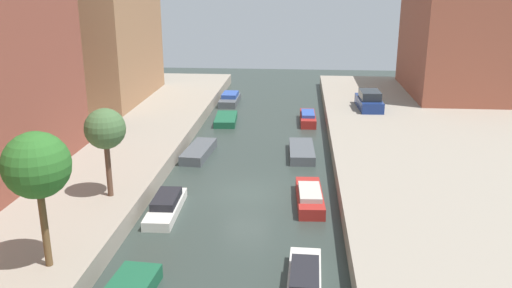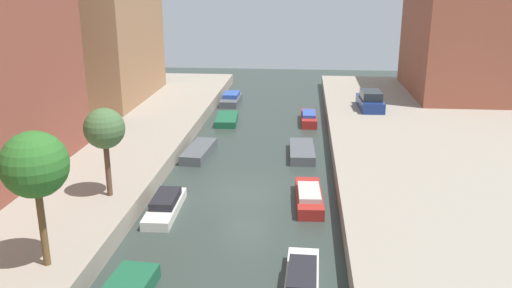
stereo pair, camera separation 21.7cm
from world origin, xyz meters
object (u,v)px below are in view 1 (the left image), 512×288
Objects in this scene: low_block_right at (466,40)px; moored_boat_left_2 at (166,206)px; moored_boat_right_1 at (304,280)px; moored_boat_right_3 at (302,151)px; moored_boat_left_4 at (226,119)px; moored_boat_right_4 at (308,118)px; moored_boat_left_3 at (199,151)px; moored_boat_right_2 at (310,197)px; parked_car at (369,101)px; street_tree_2 at (105,130)px; street_tree_1 at (37,166)px; moored_boat_left_5 at (230,99)px.

low_block_right reaches higher than moored_boat_left_2.
moored_boat_right_1 reaches higher than moored_boat_right_3.
moored_boat_left_2 reaches higher than moored_boat_right_3.
moored_boat_left_4 is 6.75m from moored_boat_right_4.
moored_boat_left_3 is 10.34m from moored_boat_right_2.
street_tree_2 is at bearing -127.17° from parked_car.
low_block_right reaches higher than moored_boat_left_4.
street_tree_1 is at bearing -125.82° from low_block_right.
low_block_right reaches higher than moored_boat_right_2.
moored_boat_left_3 is 1.00× the size of moored_boat_right_2.
low_block_right is 36.62m from street_tree_2.
moored_boat_left_5 is (0.04, 15.63, 0.10)m from moored_boat_left_3.
moored_boat_right_3 is 8.61m from moored_boat_right_4.
street_tree_1 is 10.75m from moored_boat_right_1.
moored_boat_right_2 is 1.06× the size of moored_boat_right_4.
moored_boat_left_3 is 17.01m from moored_boat_right_1.
moored_boat_left_3 is (2.67, 16.24, -4.69)m from street_tree_1.
moored_boat_left_2 is at bearing -125.42° from moored_boat_right_3.
moored_boat_right_3 is (-5.53, -9.84, -1.34)m from parked_car.
moored_boat_right_1 is 0.96× the size of moored_boat_right_2.
street_tree_2 is 18.90m from moored_boat_left_4.
moored_boat_right_3 reaches higher than moored_boat_left_4.
moored_boat_left_3 is (-0.02, 9.04, -0.05)m from moored_boat_left_2.
street_tree_2 is at bearing -96.18° from moored_boat_left_5.
moored_boat_left_5 is at bearing 89.94° from moored_boat_left_2.
moored_boat_left_3 is at bearing -174.95° from moored_boat_right_3.
street_tree_2 is 1.02× the size of moored_boat_right_1.
moored_boat_left_4 is at bearing 88.04° from moored_boat_left_2.
moored_boat_right_4 reaches higher than moored_boat_left_2.
parked_car is 26.52m from moored_boat_right_1.
moored_boat_right_4 is at bearing -41.28° from moored_boat_left_5.
parked_car is at bearing -22.76° from moored_boat_left_5.
moored_boat_right_3 is at bearing 60.47° from street_tree_1.
street_tree_2 is 12.11m from moored_boat_right_1.
moored_boat_right_4 is at bearing 4.32° from moored_boat_left_4.
moored_boat_left_5 is 1.01× the size of moored_boat_right_4.
moored_boat_left_3 is 1.05× the size of moored_boat_left_5.
parked_car is at bearing 57.55° from moored_boat_left_2.
moored_boat_right_3 is at bearing -119.35° from parked_car.
moored_boat_left_2 is (-12.39, -19.48, -1.29)m from parked_car.
moored_boat_left_3 is at bearing -128.63° from moored_boat_right_4.
moored_boat_left_3 is 1.03× the size of moored_boat_right_3.
moored_boat_left_4 is 0.89× the size of moored_boat_right_2.
moored_boat_left_2 reaches higher than moored_boat_left_4.
parked_car is 1.00× the size of moored_boat_right_3.
parked_car reaches higher than moored_boat_right_4.
moored_boat_right_2 is (9.98, 8.94, -4.62)m from street_tree_1.
moored_boat_right_1 is at bearing -77.37° from moored_boat_left_5.
parked_car is at bearing -142.35° from low_block_right.
moored_boat_left_5 is 31.89m from moored_boat_right_1.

